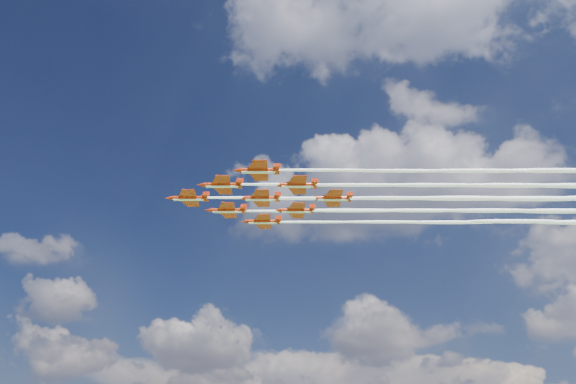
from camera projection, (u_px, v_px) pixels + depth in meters
name	position (u px, v px, depth m)	size (l,w,h in m)	color
jet_lead	(451.00, 198.00, 157.27)	(145.15, 60.72, 3.07)	#A12108
jet_row2_port	(496.00, 185.00, 150.43)	(145.15, 60.72, 3.07)	#A12108
jet_row2_starb	(478.00, 211.00, 164.16)	(145.15, 60.72, 3.07)	#A12108
jet_row3_port	(545.00, 171.00, 143.58)	(145.15, 60.72, 3.07)	#A12108
jet_row3_centre	(523.00, 198.00, 157.32)	(145.15, 60.72, 3.07)	#A12108
jet_row3_starb	(504.00, 222.00, 171.06)	(145.15, 60.72, 3.07)	#A12108
jet_row4_port	(571.00, 185.00, 150.47)	(145.15, 60.72, 3.07)	#A12108
jet_row4_starb	(547.00, 211.00, 164.21)	(145.15, 60.72, 3.07)	#A12108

